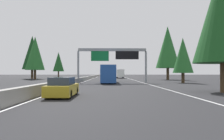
% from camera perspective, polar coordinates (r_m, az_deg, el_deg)
% --- Properties ---
extents(ground_plane, '(320.00, 320.00, 0.00)m').
position_cam_1_polar(ground_plane, '(62.60, -5.72, -2.46)').
color(ground_plane, '#262628').
extents(median_barrier, '(180.00, 0.56, 0.90)m').
position_cam_1_polar(median_barrier, '(82.55, -4.77, -1.75)').
color(median_barrier, gray).
rests_on(median_barrier, ground).
extents(shoulder_stripe_right, '(160.00, 0.16, 0.01)m').
position_cam_1_polar(shoulder_stripe_right, '(72.65, 4.05, -2.23)').
color(shoulder_stripe_right, silver).
rests_on(shoulder_stripe_right, ground).
extents(shoulder_stripe_median, '(160.00, 0.16, 0.01)m').
position_cam_1_polar(shoulder_stripe_median, '(72.55, -4.86, -2.23)').
color(shoulder_stripe_median, silver).
rests_on(shoulder_stripe_median, ground).
extents(sign_gantry_overhead, '(0.50, 12.68, 6.26)m').
position_cam_1_polar(sign_gantry_overhead, '(37.56, 0.31, 4.06)').
color(sign_gantry_overhead, gray).
rests_on(sign_gantry_overhead, ground).
extents(sedan_mid_center, '(4.40, 1.80, 1.47)m').
position_cam_1_polar(sedan_mid_center, '(16.13, -13.48, -4.74)').
color(sedan_mid_center, '#AD931E').
rests_on(sedan_mid_center, ground).
extents(bus_near_center, '(11.50, 2.55, 3.10)m').
position_cam_1_polar(bus_near_center, '(37.72, -1.02, -0.94)').
color(bus_near_center, '#1E4793').
rests_on(bus_near_center, ground).
extents(box_truck_far_center, '(8.50, 2.40, 2.95)m').
position_cam_1_polar(box_truck_far_center, '(71.08, 2.24, -0.97)').
color(box_truck_far_center, white).
rests_on(box_truck_far_center, ground).
extents(sedan_mid_right, '(4.40, 1.80, 1.47)m').
position_cam_1_polar(sedan_mid_right, '(126.37, 0.78, -1.33)').
color(sedan_mid_right, white).
rests_on(sedan_mid_right, ground).
extents(pickup_far_left, '(5.60, 2.00, 1.86)m').
position_cam_1_polar(pickup_far_left, '(106.22, -2.64, -1.29)').
color(pickup_far_left, '#AD931E').
rests_on(pickup_far_left, ground).
extents(sedan_distant_b, '(4.40, 1.80, 1.47)m').
position_cam_1_polar(sedan_distant_b, '(47.91, -0.98, -2.15)').
color(sedan_distant_b, '#2D6B38').
rests_on(sedan_distant_b, ground).
extents(conifer_right_foreground, '(5.44, 5.44, 12.36)m').
position_cam_1_polar(conifer_right_foreground, '(22.25, 28.42, 14.19)').
color(conifer_right_foreground, '#4C3823').
rests_on(conifer_right_foreground, ground).
extents(conifer_right_near, '(3.59, 3.59, 8.17)m').
position_cam_1_polar(conifer_right_near, '(39.29, 18.99, 3.84)').
color(conifer_right_near, '#4C3823').
rests_on(conifer_right_near, ground).
extents(conifer_right_mid, '(6.21, 6.21, 14.12)m').
position_cam_1_polar(conifer_right_mid, '(56.59, 15.12, 6.11)').
color(conifer_right_mid, '#4C3823').
rests_on(conifer_right_mid, ground).
extents(conifer_left_near, '(5.28, 5.28, 11.99)m').
position_cam_1_polar(conifer_left_near, '(61.48, -20.48, 4.36)').
color(conifer_left_near, '#4C3823').
rests_on(conifer_left_near, ground).
extents(conifer_left_mid, '(5.85, 5.85, 13.30)m').
position_cam_1_polar(conifer_left_mid, '(68.52, -21.17, 4.50)').
color(conifer_left_mid, '#4C3823').
rests_on(conifer_left_mid, ground).
extents(conifer_left_far, '(5.12, 5.12, 11.64)m').
position_cam_1_polar(conifer_left_far, '(100.43, -14.56, 2.22)').
color(conifer_left_far, '#4C3823').
rests_on(conifer_left_far, ground).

